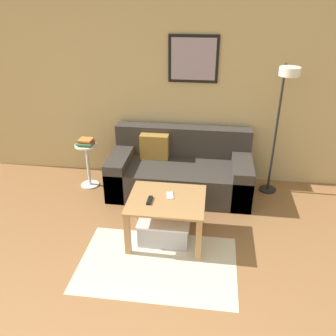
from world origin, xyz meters
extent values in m
cube|color=tan|center=(0.00, 3.55, 1.27)|extent=(5.60, 0.06, 2.55)
cube|color=black|center=(0.33, 3.51, 1.59)|extent=(0.61, 0.02, 0.56)
cube|color=#A393A8|center=(0.33, 3.50, 1.59)|extent=(0.54, 0.01, 0.49)
cube|color=beige|center=(0.17, 1.68, 0.00)|extent=(1.49, 0.96, 0.01)
cube|color=#38332D|center=(0.24, 3.06, 0.19)|extent=(1.75, 0.85, 0.38)
cube|color=#38332D|center=(0.24, 3.38, 0.58)|extent=(1.75, 0.20, 0.38)
cube|color=#38332D|center=(-0.52, 3.06, 0.25)|extent=(0.24, 0.85, 0.50)
cube|color=#38332D|center=(1.00, 3.06, 0.25)|extent=(0.24, 0.85, 0.50)
cube|color=#A87A33|center=(-0.11, 3.21, 0.54)|extent=(0.36, 0.14, 0.32)
cube|color=#AD7F4C|center=(0.20, 2.08, 0.47)|extent=(0.76, 0.65, 0.02)
cube|color=#AD7F4C|center=(-0.14, 1.80, 0.23)|extent=(0.06, 0.06, 0.46)
cube|color=#AD7F4C|center=(0.54, 1.80, 0.23)|extent=(0.06, 0.06, 0.46)
cube|color=#AD7F4C|center=(-0.14, 2.37, 0.23)|extent=(0.06, 0.06, 0.46)
cube|color=#AD7F4C|center=(0.54, 2.37, 0.23)|extent=(0.06, 0.06, 0.46)
cube|color=#B2B2B7|center=(0.18, 2.07, 0.12)|extent=(0.50, 0.36, 0.23)
cube|color=silver|center=(0.18, 2.07, 0.24)|extent=(0.53, 0.39, 0.02)
cylinder|color=black|center=(1.37, 3.24, 0.01)|extent=(0.21, 0.21, 0.02)
cylinder|color=black|center=(1.37, 3.24, 0.82)|extent=(0.03, 0.03, 1.59)
cylinder|color=black|center=(1.37, 3.10, 1.61)|extent=(0.02, 0.28, 0.02)
cylinder|color=white|center=(1.37, 2.97, 1.58)|extent=(0.22, 0.22, 0.09)
cylinder|color=white|center=(-0.97, 3.06, 0.01)|extent=(0.24, 0.24, 0.01)
cylinder|color=white|center=(-0.97, 3.06, 0.29)|extent=(0.04, 0.04, 0.55)
cylinder|color=white|center=(-0.97, 3.06, 0.58)|extent=(0.28, 0.28, 0.02)
cube|color=#B73333|center=(-0.96, 3.06, 0.59)|extent=(0.20, 0.14, 0.02)
cube|color=#387F4C|center=(-0.96, 3.05, 0.61)|extent=(0.20, 0.18, 0.02)
cube|color=#B73333|center=(-0.96, 3.07, 0.63)|extent=(0.20, 0.15, 0.02)
cube|color=#D18438|center=(-0.96, 3.07, 0.65)|extent=(0.17, 0.16, 0.02)
cube|color=black|center=(0.04, 2.02, 0.49)|extent=(0.04, 0.15, 0.02)
cube|color=silver|center=(0.23, 2.15, 0.49)|extent=(0.09, 0.15, 0.01)
camera|label=1|loc=(0.61, -0.90, 2.36)|focal=38.00mm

